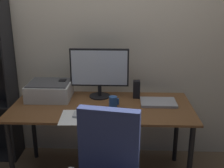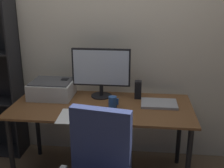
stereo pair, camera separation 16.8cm
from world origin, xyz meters
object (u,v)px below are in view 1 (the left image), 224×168
object	(u,v)px
coffee_mug	(113,102)
speaker_left	(63,88)
keyboard	(91,115)
monitor	(99,70)
mouse	(117,115)
speaker_right	(137,89)
laptop	(158,102)
printer	(50,90)
desk	(102,114)

from	to	relation	value
coffee_mug	speaker_left	world-z (taller)	speaker_left
keyboard	speaker_left	xyz separation A→B (m)	(-0.32, 0.44, 0.08)
monitor	mouse	world-z (taller)	monitor
coffee_mug	speaker_left	size ratio (longest dim) A/B	0.59
keyboard	speaker_right	world-z (taller)	speaker_right
coffee_mug	speaker_right	distance (m)	0.33
coffee_mug	speaker_right	size ratio (longest dim) A/B	0.59
mouse	laptop	size ratio (longest dim) A/B	0.30
printer	coffee_mug	bearing A→B (deg)	-18.41
desk	laptop	xyz separation A→B (m)	(0.51, 0.07, 0.09)
laptop	speaker_right	distance (m)	0.25
coffee_mug	laptop	bearing A→B (deg)	14.84
desk	keyboard	xyz separation A→B (m)	(-0.07, -0.22, 0.09)
laptop	speaker_left	distance (m)	0.91
monitor	coffee_mug	bearing A→B (deg)	-61.88
desk	speaker_right	distance (m)	0.42
speaker_left	coffee_mug	bearing A→B (deg)	-27.17
keyboard	laptop	distance (m)	0.65
mouse	speaker_left	bearing A→B (deg)	133.18
speaker_right	desk	bearing A→B (deg)	-145.74
mouse	speaker_right	xyz separation A→B (m)	(0.17, 0.45, 0.07)
monitor	speaker_left	distance (m)	0.40
laptop	speaker_right	bearing A→B (deg)	143.24
keyboard	speaker_right	distance (m)	0.59
laptop	speaker_left	world-z (taller)	speaker_left
desk	mouse	xyz separation A→B (m)	(0.14, -0.23, 0.10)
coffee_mug	printer	xyz separation A→B (m)	(-0.61, 0.20, 0.03)
mouse	speaker_right	world-z (taller)	speaker_right
keyboard	desk	bearing A→B (deg)	72.31
keyboard	coffee_mug	xyz separation A→B (m)	(0.17, 0.18, 0.04)
keyboard	printer	bearing A→B (deg)	138.50
monitor	laptop	world-z (taller)	monitor
mouse	speaker_right	distance (m)	0.49
laptop	desk	bearing A→B (deg)	-172.00
desk	printer	xyz separation A→B (m)	(-0.51, 0.17, 0.16)
laptop	printer	size ratio (longest dim) A/B	0.80
coffee_mug	laptop	distance (m)	0.42
desk	mouse	world-z (taller)	mouse
keyboard	speaker_left	size ratio (longest dim) A/B	1.71
mouse	laptop	distance (m)	0.48
desk	mouse	distance (m)	0.29
monitor	printer	size ratio (longest dim) A/B	1.38
mouse	printer	bearing A→B (deg)	141.74
speaker_left	mouse	bearing A→B (deg)	-40.20
desk	mouse	size ratio (longest dim) A/B	16.74
monitor	speaker_right	size ratio (longest dim) A/B	3.25
monitor	speaker_left	world-z (taller)	monitor
monitor	printer	xyz separation A→B (m)	(-0.47, -0.06, -0.19)
monitor	printer	distance (m)	0.51
monitor	mouse	xyz separation A→B (m)	(0.18, -0.46, -0.25)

